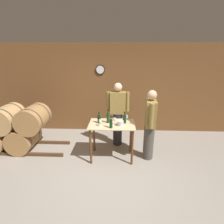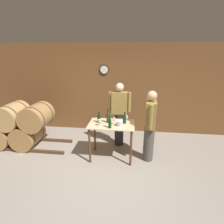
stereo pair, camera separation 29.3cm
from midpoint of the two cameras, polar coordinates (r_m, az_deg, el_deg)
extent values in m
plane|color=gray|center=(3.77, -0.54, -21.21)|extent=(14.00, 14.00, 0.00)
cube|color=brown|center=(5.41, 2.72, 7.39)|extent=(8.40, 0.05, 2.70)
cylinder|color=black|center=(5.32, -0.96, 13.68)|extent=(0.28, 0.03, 0.28)
cylinder|color=white|center=(5.30, -0.98, 13.67)|extent=(0.23, 0.01, 0.23)
cube|color=#4C331E|center=(5.26, -28.75, -10.66)|extent=(2.87, 0.06, 0.08)
cube|color=#4C331E|center=(5.70, -25.32, -7.83)|extent=(2.87, 0.06, 0.08)
cylinder|color=#AD7F4C|center=(5.55, -30.28, -6.19)|extent=(0.64, 0.76, 0.64)
cylinder|color=#38383D|center=(5.72, -28.96, -5.27)|extent=(0.65, 0.03, 0.65)
cylinder|color=#9E7242|center=(5.18, -24.31, -6.91)|extent=(0.64, 0.76, 0.64)
cylinder|color=#38383D|center=(5.01, -25.62, -8.00)|extent=(0.65, 0.03, 0.65)
cylinder|color=#38383D|center=(5.36, -23.10, -5.89)|extent=(0.65, 0.03, 0.65)
cylinder|color=tan|center=(5.17, -28.30, -1.07)|extent=(0.64, 0.76, 0.64)
cylinder|color=#38383D|center=(5.00, -29.74, -1.95)|extent=(0.65, 0.03, 0.65)
cylinder|color=#38383D|center=(5.35, -26.96, -0.25)|extent=(0.65, 0.03, 0.65)
cylinder|color=#9E7242|center=(4.82, -21.77, -1.46)|extent=(0.64, 0.76, 0.64)
cylinder|color=#38383D|center=(4.64, -23.06, -2.42)|extent=(0.65, 0.03, 0.65)
cylinder|color=#38383D|center=(5.01, -20.57, -0.56)|extent=(0.65, 0.03, 0.65)
cube|color=#D1B284|center=(4.00, 1.93, -4.01)|extent=(1.05, 0.67, 0.02)
cylinder|color=#593319|center=(4.02, -5.21, -11.01)|extent=(0.05, 0.05, 0.86)
cylinder|color=#593319|center=(3.95, 8.36, -11.74)|extent=(0.05, 0.05, 0.86)
cylinder|color=#593319|center=(4.50, -3.77, -7.54)|extent=(0.05, 0.05, 0.86)
cylinder|color=#593319|center=(4.43, 8.23, -8.12)|extent=(0.05, 0.05, 0.86)
cylinder|color=black|center=(4.03, -2.18, -2.27)|extent=(0.08, 0.08, 0.19)
cylinder|color=black|center=(3.99, -2.20, -0.50)|extent=(0.02, 0.02, 0.08)
cylinder|color=black|center=(3.98, -2.21, -0.11)|extent=(0.03, 0.03, 0.02)
cylinder|color=#193819|center=(4.02, 0.74, -2.04)|extent=(0.07, 0.07, 0.22)
cylinder|color=#193819|center=(3.97, 0.75, 0.10)|extent=(0.02, 0.02, 0.10)
cylinder|color=black|center=(3.96, 0.75, 0.63)|extent=(0.03, 0.03, 0.02)
cylinder|color=black|center=(3.75, 1.52, -3.84)|extent=(0.07, 0.07, 0.20)
cylinder|color=black|center=(3.70, 1.54, -1.86)|extent=(0.02, 0.02, 0.08)
cylinder|color=black|center=(3.69, 1.54, -1.44)|extent=(0.03, 0.03, 0.02)
cylinder|color=black|center=(4.01, 6.19, -2.46)|extent=(0.08, 0.08, 0.19)
cylinder|color=black|center=(3.97, 6.25, -0.64)|extent=(0.02, 0.02, 0.08)
cylinder|color=black|center=(3.96, 6.27, -0.21)|extent=(0.03, 0.03, 0.02)
cylinder|color=silver|center=(3.90, -1.93, -4.49)|extent=(0.06, 0.06, 0.00)
cylinder|color=silver|center=(3.88, -1.94, -3.87)|extent=(0.01, 0.01, 0.09)
cylinder|color=silver|center=(3.85, -1.95, -2.89)|extent=(0.06, 0.06, 0.06)
cylinder|color=silver|center=(3.96, 2.85, -4.10)|extent=(0.06, 0.06, 0.00)
cylinder|color=silver|center=(3.94, 2.86, -3.49)|extent=(0.01, 0.01, 0.09)
cylinder|color=silver|center=(3.92, 2.88, -2.46)|extent=(0.06, 0.06, 0.07)
cylinder|color=silver|center=(4.14, 6.75, -3.17)|extent=(0.06, 0.06, 0.00)
cylinder|color=silver|center=(4.12, 6.77, -2.59)|extent=(0.01, 0.01, 0.09)
cylinder|color=silver|center=(4.10, 6.81, -1.64)|extent=(0.06, 0.06, 0.06)
cylinder|color=silver|center=(3.88, 4.70, -3.79)|extent=(0.14, 0.14, 0.11)
cylinder|color=#232328|center=(4.76, 4.10, -5.63)|extent=(0.24, 0.24, 0.91)
cube|color=olive|center=(4.50, 4.32, 2.97)|extent=(0.40, 0.22, 0.57)
sphere|color=beige|center=(4.41, 4.45, 8.09)|extent=(0.21, 0.21, 0.21)
cylinder|color=olive|center=(4.49, 7.51, 3.20)|extent=(0.09, 0.09, 0.51)
cylinder|color=olive|center=(4.51, 1.15, 3.43)|extent=(0.09, 0.09, 0.51)
cylinder|color=#4C4742|center=(4.24, 13.83, -10.00)|extent=(0.24, 0.24, 0.84)
cube|color=olive|center=(3.95, 14.64, -0.82)|extent=(0.25, 0.42, 0.59)
sphere|color=tan|center=(3.83, 15.16, 5.13)|extent=(0.21, 0.21, 0.21)
cylinder|color=olive|center=(4.17, 14.55, 0.70)|extent=(0.09, 0.09, 0.53)
cylinder|color=olive|center=(3.70, 14.82, -1.67)|extent=(0.09, 0.09, 0.53)
camera|label=1|loc=(0.15, -87.90, 0.72)|focal=28.00mm
camera|label=2|loc=(0.15, 92.10, -0.72)|focal=28.00mm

